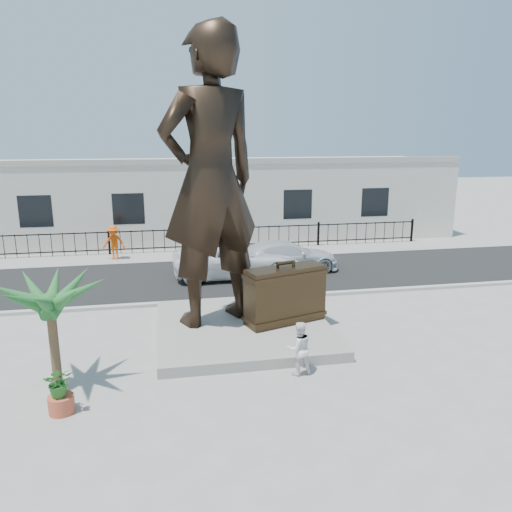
{
  "coord_description": "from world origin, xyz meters",
  "views": [
    {
      "loc": [
        -2.79,
        -12.71,
        6.01
      ],
      "look_at": [
        0.0,
        2.0,
        2.3
      ],
      "focal_mm": 35.0,
      "sensor_mm": 36.0,
      "label": 1
    }
  ],
  "objects_px": {
    "tourist": "(299,348)",
    "car_white": "(237,259)",
    "suitcase": "(285,295)",
    "statue": "(210,180)"
  },
  "relations": [
    {
      "from": "suitcase",
      "to": "statue",
      "type": "bearing_deg",
      "value": 147.44
    },
    {
      "from": "suitcase",
      "to": "tourist",
      "type": "height_order",
      "value": "suitcase"
    },
    {
      "from": "suitcase",
      "to": "tourist",
      "type": "bearing_deg",
      "value": -114.79
    },
    {
      "from": "tourist",
      "to": "suitcase",
      "type": "bearing_deg",
      "value": -105.45
    },
    {
      "from": "statue",
      "to": "tourist",
      "type": "bearing_deg",
      "value": 94.47
    },
    {
      "from": "suitcase",
      "to": "tourist",
      "type": "xyz_separation_m",
      "value": [
        -0.35,
        -2.85,
        -0.47
      ]
    },
    {
      "from": "tourist",
      "to": "car_white",
      "type": "distance_m",
      "value": 9.14
    },
    {
      "from": "statue",
      "to": "car_white",
      "type": "xyz_separation_m",
      "value": [
        1.63,
        5.71,
        -3.89
      ]
    },
    {
      "from": "statue",
      "to": "suitcase",
      "type": "distance_m",
      "value": 4.14
    },
    {
      "from": "suitcase",
      "to": "tourist",
      "type": "distance_m",
      "value": 2.91
    }
  ]
}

